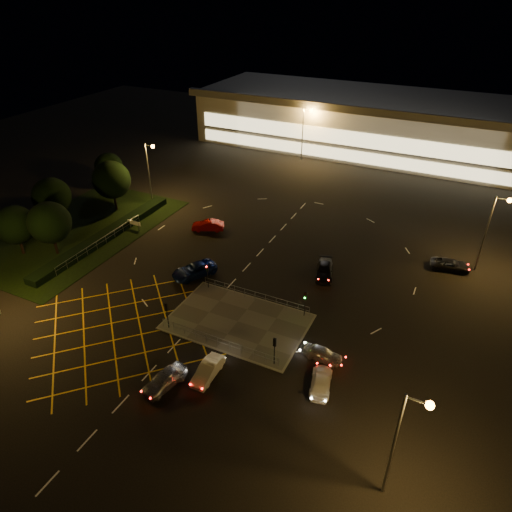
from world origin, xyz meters
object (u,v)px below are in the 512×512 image
at_px(signal_nw, 207,271).
at_px(car_circ_red, 208,225).
at_px(car_near_silver, 164,380).
at_px(car_queue_white, 208,370).
at_px(car_left_blue, 194,270).
at_px(car_far_dkgrey, 324,270).
at_px(car_right_silver, 323,354).
at_px(signal_se, 275,346).
at_px(car_east_grey, 451,265).
at_px(signal_ne, 305,299).
at_px(signal_sw, 167,310).
at_px(car_approach_white, 321,381).

bearing_deg(signal_nw, car_circ_red, 121.09).
xyz_separation_m(car_near_silver, car_queue_white, (2.88, 2.71, -0.07)).
relative_size(car_left_blue, car_far_dkgrey, 1.14).
xyz_separation_m(car_queue_white, car_right_silver, (8.72, 6.68, -0.05)).
distance_m(signal_se, car_east_grey, 28.00).
bearing_deg(car_right_silver, signal_ne, 39.59).
bearing_deg(signal_ne, car_far_dkgrey, 94.23).
bearing_deg(signal_nw, car_near_silver, -73.87).
relative_size(signal_sw, car_left_blue, 0.57).
height_order(car_near_silver, car_left_blue, same).
bearing_deg(signal_ne, car_left_blue, 174.04).
xyz_separation_m(car_left_blue, car_right_silver, (18.75, -6.81, -0.12)).
distance_m(signal_nw, signal_ne, 12.00).
bearing_deg(car_far_dkgrey, car_circ_red, 153.46).
height_order(signal_ne, car_circ_red, signal_ne).
bearing_deg(signal_sw, car_circ_red, -69.87).
bearing_deg(car_left_blue, car_right_silver, 9.46).
distance_m(signal_se, car_left_blue, 17.77).
height_order(signal_se, car_queue_white, signal_se).
distance_m(car_near_silver, car_far_dkgrey, 24.34).
bearing_deg(car_right_silver, car_left_blue, 73.48).
distance_m(car_east_grey, car_approach_white, 26.65).
bearing_deg(car_queue_white, signal_ne, 66.14).
relative_size(car_circ_red, car_east_grey, 0.95).
height_order(signal_sw, car_approach_white, signal_sw).
bearing_deg(car_near_silver, car_approach_white, 38.10).
height_order(signal_se, car_far_dkgrey, signal_se).
distance_m(car_near_silver, car_queue_white, 3.96).
bearing_deg(car_far_dkgrey, signal_ne, -101.01).
bearing_deg(car_left_blue, car_circ_red, 142.27).
bearing_deg(car_left_blue, car_far_dkgrey, 55.77).
height_order(car_near_silver, car_circ_red, car_near_silver).
distance_m(car_queue_white, car_right_silver, 10.98).
distance_m(car_near_silver, car_approach_white, 13.96).
bearing_deg(car_circ_red, car_far_dkgrey, 54.69).
distance_m(car_left_blue, car_far_dkgrey, 15.92).
relative_size(signal_se, car_east_grey, 0.65).
xyz_separation_m(signal_ne, car_queue_white, (-4.88, -11.94, -1.67)).
height_order(car_far_dkgrey, car_approach_white, car_far_dkgrey).
xyz_separation_m(signal_nw, car_far_dkgrey, (11.36, 8.62, -1.66)).
xyz_separation_m(car_east_grey, car_approach_white, (-8.30, -25.33, -0.03)).
bearing_deg(signal_ne, car_approach_white, -60.75).
relative_size(car_near_silver, car_approach_white, 1.03).
height_order(car_east_grey, car_approach_white, car_east_grey).
relative_size(signal_sw, signal_se, 1.00).
distance_m(signal_sw, car_approach_white, 16.94).
height_order(signal_sw, signal_se, same).
xyz_separation_m(car_queue_white, car_left_blue, (-10.03, 13.50, 0.07)).
height_order(signal_se, car_east_grey, signal_se).
bearing_deg(signal_sw, signal_ne, -146.35).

